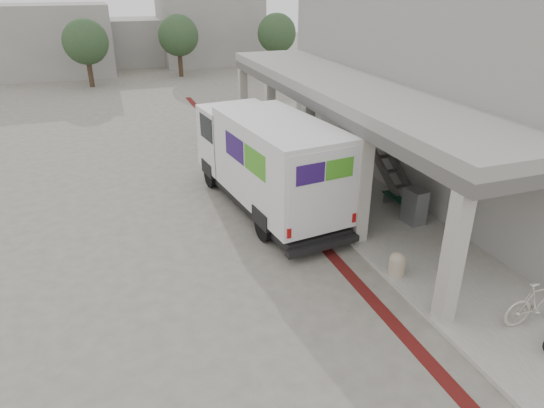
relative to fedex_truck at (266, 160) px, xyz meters
name	(u,v)px	position (x,y,z in m)	size (l,w,h in m)	color
ground	(301,263)	(-0.29, -3.81, -1.77)	(120.00, 120.00, 0.00)	#676158
bike_lane_stripe	(305,226)	(0.71, -1.81, -1.77)	(0.35, 40.00, 0.01)	#521210
sidewalk	(420,238)	(3.71, -3.81, -1.71)	(4.40, 28.00, 0.12)	gray
transit_building	(424,93)	(6.54, 0.69, 1.63)	(7.60, 17.00, 7.00)	gray
distant_backdrop	(112,37)	(-3.14, 32.08, 0.93)	(28.00, 10.00, 6.50)	gray
tree_left	(86,42)	(-5.29, 24.19, 1.41)	(3.20, 3.20, 4.80)	#38281C
tree_mid	(178,36)	(1.71, 26.19, 1.41)	(3.20, 3.20, 4.80)	#38281C
tree_right	(277,33)	(9.71, 25.19, 1.41)	(3.20, 3.20, 4.80)	#38281C
fedex_truck	(266,160)	(0.00, 0.00, 0.00)	(3.28, 8.02, 3.33)	black
bench	(400,203)	(4.07, -2.06, -1.36)	(0.39, 1.75, 0.41)	slate
bollard_far	(397,263)	(1.81, -5.37, -1.32)	(0.44, 0.44, 0.66)	tan
utility_cabinet	(415,206)	(4.01, -2.93, -1.08)	(0.52, 0.69, 1.15)	gray
bicycle_cream	(540,302)	(3.70, -8.17, -1.10)	(0.52, 1.84, 1.10)	beige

